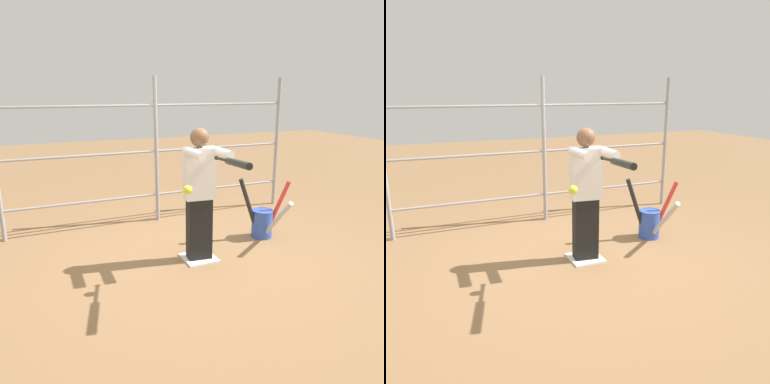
{
  "view_description": "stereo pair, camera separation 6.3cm",
  "coord_description": "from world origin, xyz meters",
  "views": [
    {
      "loc": [
        1.8,
        3.9,
        2.03
      ],
      "look_at": [
        0.19,
        0.21,
        0.93
      ],
      "focal_mm": 35.0,
      "sensor_mm": 36.0,
      "label": 1
    },
    {
      "loc": [
        1.74,
        3.92,
        2.03
      ],
      "look_at": [
        0.19,
        0.21,
        0.93
      ],
      "focal_mm": 35.0,
      "sensor_mm": 36.0,
      "label": 2
    }
  ],
  "objects": [
    {
      "name": "ground_plane",
      "position": [
        0.0,
        0.0,
        0.0
      ],
      "size": [
        24.0,
        24.0,
        0.0
      ],
      "primitive_type": "plane",
      "color": "olive"
    },
    {
      "name": "home_plate",
      "position": [
        0.0,
        0.0,
        0.01
      ],
      "size": [
        0.4,
        0.4,
        0.02
      ],
      "color": "white",
      "rests_on": "ground"
    },
    {
      "name": "fence_backstop",
      "position": [
        0.0,
        -1.6,
        1.12
      ],
      "size": [
        4.55,
        0.06,
        2.24
      ],
      "color": "#939399",
      "rests_on": "ground"
    },
    {
      "name": "batter",
      "position": [
        0.0,
        0.02,
        0.88
      ],
      "size": [
        0.41,
        0.58,
        1.62
      ],
      "color": "black",
      "rests_on": "ground"
    },
    {
      "name": "baseball_bat_swinging",
      "position": [
        0.08,
        0.95,
        1.39
      ],
      "size": [
        0.19,
        0.88,
        0.13
      ],
      "color": "black"
    },
    {
      "name": "softball_in_flight",
      "position": [
        0.37,
        0.53,
        1.05
      ],
      "size": [
        0.1,
        0.1,
        0.1
      ],
      "color": "yellow"
    },
    {
      "name": "bat_bucket",
      "position": [
        -1.12,
        -0.28,
        0.25
      ],
      "size": [
        0.78,
        0.77,
        0.88
      ],
      "color": "#3351B2",
      "rests_on": "ground"
    }
  ]
}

